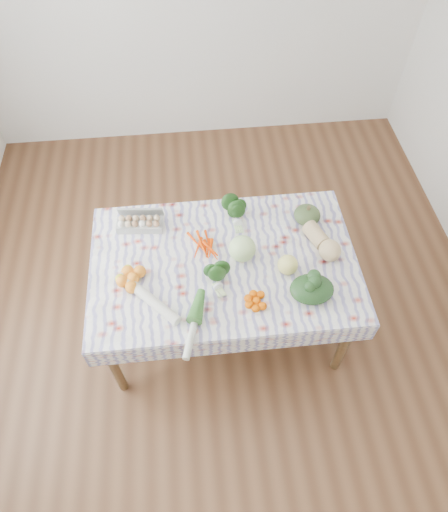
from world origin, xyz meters
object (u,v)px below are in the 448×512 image
(dining_table, at_px, (224,269))
(kabocha_squash, at_px, (307,215))
(grapefruit, at_px, (288,265))
(cabbage, at_px, (242,249))
(butternut_squash, at_px, (323,241))
(egg_carton, at_px, (140,224))

(dining_table, distance_m, kabocha_squash, 0.65)
(kabocha_squash, xyz_separation_m, grapefruit, (-0.20, -0.39, 0.01))
(cabbage, bearing_deg, dining_table, -167.49)
(dining_table, distance_m, butternut_squash, 0.64)
(butternut_squash, height_order, grapefruit, butternut_squash)
(grapefruit, bearing_deg, dining_table, 163.85)
(egg_carton, xyz_separation_m, cabbage, (0.63, -0.30, 0.04))
(egg_carton, height_order, grapefruit, grapefruit)
(kabocha_squash, distance_m, cabbage, 0.53)
(dining_table, xyz_separation_m, grapefruit, (0.37, -0.11, 0.15))
(dining_table, bearing_deg, cabbage, 12.51)
(kabocha_squash, bearing_deg, grapefruit, -117.69)
(cabbage, bearing_deg, butternut_squash, 2.33)
(egg_carton, height_order, kabocha_squash, kabocha_squash)
(cabbage, xyz_separation_m, butternut_squash, (0.51, 0.02, -0.02))
(cabbage, distance_m, butternut_squash, 0.51)
(cabbage, distance_m, grapefruit, 0.29)
(dining_table, height_order, butternut_squash, butternut_squash)
(dining_table, height_order, grapefruit, grapefruit)
(cabbage, bearing_deg, grapefruit, -27.26)
(egg_carton, xyz_separation_m, butternut_squash, (1.14, -0.28, 0.03))
(dining_table, distance_m, cabbage, 0.20)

